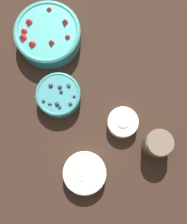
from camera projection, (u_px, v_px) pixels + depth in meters
The scene contains 6 objects.
ground_plane at pixel (85, 111), 1.13m from camera, with size 4.00×4.00×0.00m, color black.
bowl_strawberries at pixel (48, 34), 1.14m from camera, with size 0.24×0.24×0.09m.
bowl_blueberries at pixel (59, 95), 1.11m from camera, with size 0.16×0.16×0.06m.
bowl_bananas at pixel (85, 173), 1.06m from camera, with size 0.15×0.15×0.05m.
bowl_cream at pixel (123, 122), 1.09m from camera, with size 0.11×0.11×0.06m.
jar_chocolate at pixel (157, 144), 1.06m from camera, with size 0.09×0.09×0.10m.
Camera 1 is at (0.12, -0.18, 1.11)m, focal length 50.00 mm.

